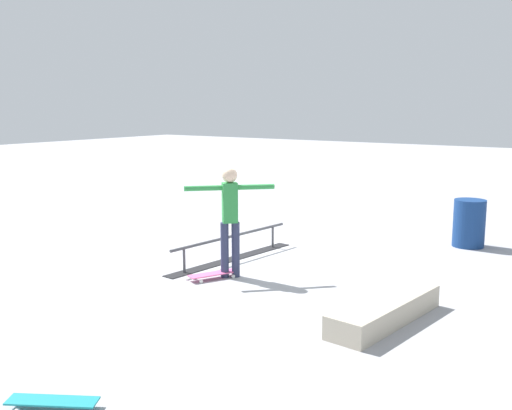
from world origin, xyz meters
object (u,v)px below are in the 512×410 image
at_px(skate_ledge, 385,311).
at_px(skater_main, 230,214).
at_px(loose_skateboard_teal, 52,401).
at_px(grind_rail, 232,249).
at_px(trash_bin, 469,223).
at_px(skateboard_main, 214,274).

relative_size(skate_ledge, skater_main, 1.15).
bearing_deg(loose_skateboard_teal, skate_ledge, 36.68).
relative_size(grind_rail, skater_main, 1.73).
bearing_deg(grind_rail, skater_main, 41.42).
xyz_separation_m(grind_rail, trash_bin, (-3.27, 3.09, 0.26)).
bearing_deg(grind_rail, skateboard_main, 29.09).
height_order(skate_ledge, trash_bin, trash_bin).
relative_size(grind_rail, trash_bin, 3.31).
bearing_deg(loose_skateboard_teal, trash_bin, 50.83).
height_order(skateboard_main, loose_skateboard_teal, same).
height_order(skate_ledge, skateboard_main, skate_ledge).
bearing_deg(trash_bin, loose_skateboard_teal, -9.27).
xyz_separation_m(loose_skateboard_teal, trash_bin, (-8.25, 1.35, 0.37)).
height_order(grind_rail, loose_skateboard_teal, grind_rail).
relative_size(skater_main, skateboard_main, 2.11).
xyz_separation_m(skate_ledge, loose_skateboard_teal, (3.66, -1.58, -0.07)).
bearing_deg(skate_ledge, loose_skateboard_teal, -23.42).
distance_m(grind_rail, trash_bin, 4.51).
relative_size(skateboard_main, loose_skateboard_teal, 1.02).
xyz_separation_m(grind_rail, skateboard_main, (1.07, 0.45, -0.12)).
xyz_separation_m(grind_rail, loose_skateboard_teal, (4.98, 1.75, -0.12)).
height_order(skate_ledge, skater_main, skater_main).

